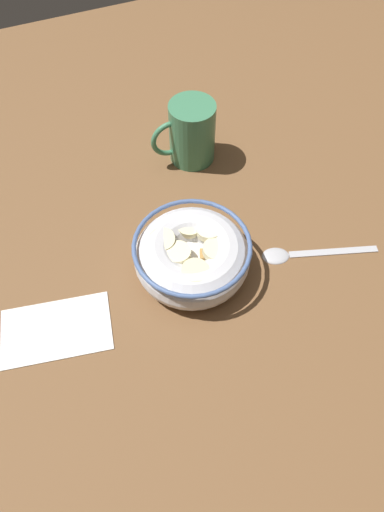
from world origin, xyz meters
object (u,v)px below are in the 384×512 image
(folded_napkin, at_px, (56,329))
(coffee_mug, at_px, (191,133))
(cereal_bowl, at_px, (192,255))
(spoon, at_px, (296,253))

(folded_napkin, bearing_deg, coffee_mug, -141.53)
(cereal_bowl, bearing_deg, spoon, 166.04)
(coffee_mug, xyz_separation_m, folded_napkin, (0.27, 0.22, -0.05))
(spoon, height_order, folded_napkin, spoon)
(coffee_mug, distance_m, folded_napkin, 0.35)
(spoon, distance_m, coffee_mug, 0.24)
(cereal_bowl, bearing_deg, coffee_mug, -112.25)
(cereal_bowl, relative_size, folded_napkin, 1.13)
(spoon, distance_m, folded_napkin, 0.33)
(cereal_bowl, xyz_separation_m, spoon, (-0.14, 0.03, -0.03))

